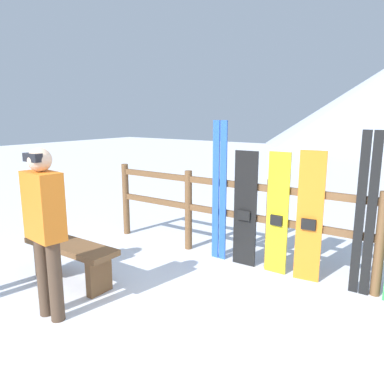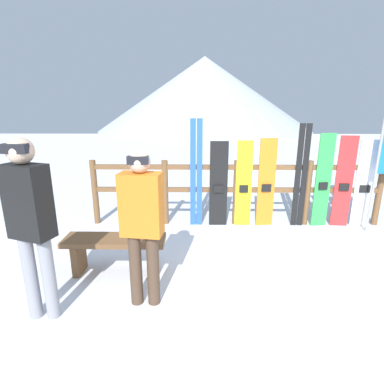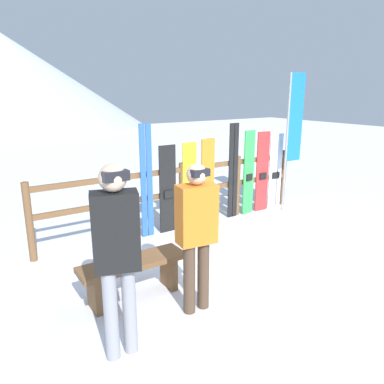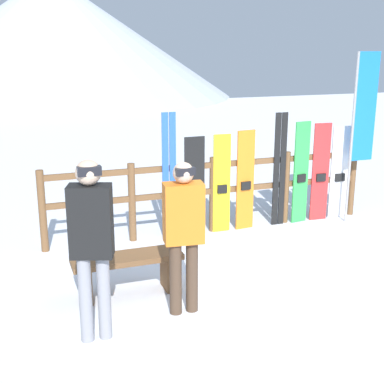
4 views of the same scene
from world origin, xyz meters
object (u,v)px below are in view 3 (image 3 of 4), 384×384
ski_pair_black (233,171)px  snowboard_white (275,172)px  snowboard_orange (208,182)px  snowboard_yellow (190,186)px  person_orange (197,228)px  person_black (117,247)px  bench (133,270)px  snowboard_black_stripe (168,190)px  snowboard_green (249,173)px  rental_flag (292,128)px  snowboard_red (262,172)px  ski_pair_blue (147,182)px

ski_pair_black → snowboard_white: 1.05m
ski_pair_black → snowboard_orange: bearing=-179.6°
ski_pair_black → snowboard_white: size_ratio=1.17×
snowboard_yellow → snowboard_white: size_ratio=0.99×
person_orange → person_black: 0.96m
bench → snowboard_yellow: (1.74, 1.55, 0.38)m
snowboard_black_stripe → snowboard_green: 1.70m
rental_flag → person_orange: bearing=-150.9°
ski_pair_black → rental_flag: (1.17, -0.24, 0.72)m
bench → person_orange: bearing=-51.9°
ski_pair_black → snowboard_white: ski_pair_black is taller
snowboard_green → ski_pair_black: bearing=179.5°
snowboard_green → snowboard_white: bearing=-0.0°
snowboard_yellow → snowboard_red: bearing=0.0°
bench → person_black: bearing=-121.1°
snowboard_black_stripe → snowboard_green: snowboard_green is taller
ski_pair_blue → snowboard_red: bearing=-0.1°
person_orange → snowboard_black_stripe: person_orange is taller
rental_flag → snowboard_black_stripe: bearing=174.7°
person_black → snowboard_red: (3.85, 2.34, -0.26)m
snowboard_green → rental_flag: size_ratio=0.61×
snowboard_yellow → snowboard_orange: size_ratio=0.98×
snowboard_yellow → snowboard_red: size_ratio=0.95×
bench → rental_flag: size_ratio=0.47×
ski_pair_blue → rental_flag: rental_flag is taller
ski_pair_black → snowboard_green: 0.37m
snowboard_black_stripe → snowboard_green: bearing=0.0°
snowboard_orange → rental_flag: bearing=-7.7°
person_black → snowboard_yellow: bearing=46.6°
ski_pair_blue → rental_flag: bearing=-4.7°
person_black → rental_flag: bearing=26.0°
bench → ski_pair_blue: size_ratio=0.67×
snowboard_yellow → snowboard_orange: bearing=0.0°
ski_pair_blue → ski_pair_black: (1.70, 0.00, -0.04)m
bench → person_black: 1.15m
person_orange → snowboard_yellow: person_orange is taller
bench → ski_pair_black: (2.66, 1.55, 0.52)m
person_orange → snowboard_black_stripe: size_ratio=1.10×
person_orange → rental_flag: 3.93m
rental_flag → bench: bearing=-161.1°
ski_pair_blue → bench: bearing=-121.7°
person_orange → snowboard_red: 3.61m
rental_flag → ski_pair_blue: bearing=175.3°
bench → snowboard_white: 4.04m
snowboard_yellow → snowboard_red: 1.63m
snowboard_white → bench: bearing=-157.3°
snowboard_black_stripe → snowboard_red: snowboard_red is taller
ski_pair_black → rental_flag: 1.40m
snowboard_red → rental_flag: (0.47, -0.23, 0.82)m
snowboard_orange → ski_pair_black: (0.55, 0.00, 0.12)m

